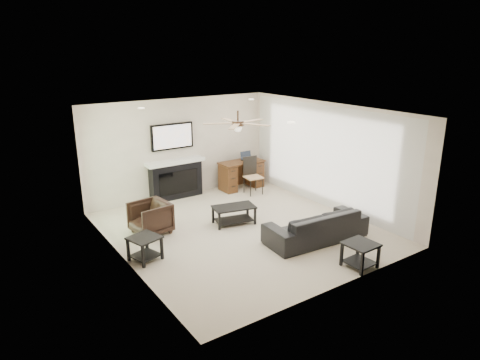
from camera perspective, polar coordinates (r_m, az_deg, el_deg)
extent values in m
plane|color=beige|center=(9.11, 0.09, -6.61)|extent=(5.50, 5.50, 0.00)
cube|color=white|center=(8.42, 0.10, 9.16)|extent=(5.00, 5.50, 0.04)
cube|color=beige|center=(10.99, -8.04, 4.27)|extent=(5.00, 0.04, 2.50)
cube|color=beige|center=(6.71, 13.49, -4.49)|extent=(5.00, 0.04, 2.50)
cube|color=beige|center=(7.62, -15.64, -2.02)|extent=(0.04, 5.50, 2.50)
cube|color=beige|center=(10.25, 11.73, 3.14)|extent=(0.04, 5.50, 2.50)
cube|color=silver|center=(10.29, 11.13, 3.11)|extent=(0.04, 5.10, 2.40)
cube|color=#93BC89|center=(9.11, -18.54, -0.48)|extent=(0.04, 1.80, 2.10)
cylinder|color=#382619|center=(8.54, -0.29, 7.58)|extent=(1.40, 1.40, 0.30)
imported|color=black|center=(8.67, 10.10, -5.97)|extent=(2.15, 0.98, 0.61)
imported|color=black|center=(9.00, -11.88, -4.97)|extent=(0.81, 0.79, 0.67)
cube|color=black|center=(9.33, -0.81, -4.68)|extent=(0.99, 0.68, 0.40)
cube|color=black|center=(7.84, 15.70, -9.61)|extent=(0.54, 0.54, 0.45)
cube|color=black|center=(7.97, -12.55, -8.90)|extent=(0.62, 0.62, 0.45)
cube|color=black|center=(10.82, -8.60, 2.43)|extent=(1.52, 0.34, 1.91)
cube|color=#361E0D|center=(11.61, 0.19, 0.70)|extent=(1.22, 0.56, 0.76)
cube|color=black|center=(11.15, 1.79, 0.55)|extent=(0.47, 0.48, 0.97)
cube|color=black|center=(11.57, 1.07, 3.18)|extent=(0.33, 0.24, 0.23)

